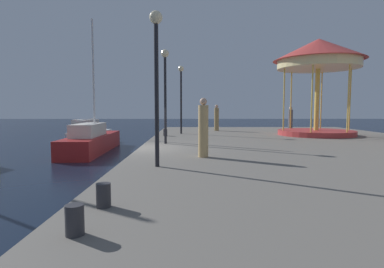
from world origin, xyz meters
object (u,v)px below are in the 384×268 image
at_px(person_near_carousel, 203,129).
at_px(person_mid_promenade, 290,119).
at_px(lamp_post_near_edge, 156,61).
at_px(bollard_center, 75,220).
at_px(person_far_corner, 217,118).
at_px(sailboat_red, 92,141).
at_px(lamp_post_far_end, 181,88).
at_px(motorboat_white, 89,133).
at_px(carousel, 318,63).
at_px(lamp_post_mid_promenade, 165,80).
at_px(bollard_south, 104,195).
at_px(bollard_north, 165,133).

bearing_deg(person_near_carousel, person_mid_promenade, 61.35).
bearing_deg(person_near_carousel, lamp_post_near_edge, -129.25).
distance_m(bollard_center, person_far_corner, 19.16).
distance_m(person_mid_promenade, person_near_carousel, 15.42).
xyz_separation_m(sailboat_red, person_far_corner, (7.47, 5.52, 1.06)).
relative_size(lamp_post_far_end, person_far_corner, 2.26).
bearing_deg(lamp_post_far_end, motorboat_white, 154.30).
relative_size(motorboat_white, carousel, 0.79).
distance_m(sailboat_red, bollard_center, 13.89).
height_order(lamp_post_near_edge, lamp_post_mid_promenade, lamp_post_mid_promenade).
bearing_deg(bollard_south, person_near_carousel, 70.20).
distance_m(lamp_post_near_edge, bollard_center, 5.49).
distance_m(person_mid_promenade, person_far_corner, 5.94).
bearing_deg(bollard_center, person_mid_promenade, 64.89).
xyz_separation_m(carousel, lamp_post_far_end, (-8.33, 1.16, -1.43)).
xyz_separation_m(motorboat_white, lamp_post_near_edge, (6.67, -14.79, 3.14)).
bearing_deg(motorboat_white, bollard_north, -38.95).
height_order(sailboat_red, lamp_post_near_edge, sailboat_red).
bearing_deg(lamp_post_mid_promenade, person_far_corner, 69.58).
distance_m(sailboat_red, lamp_post_near_edge, 10.18).
height_order(person_mid_promenade, person_far_corner, person_far_corner).
relative_size(motorboat_white, person_mid_promenade, 2.60).
height_order(motorboat_white, lamp_post_mid_promenade, lamp_post_mid_promenade).
bearing_deg(lamp_post_far_end, person_mid_promenade, 24.53).
bearing_deg(lamp_post_far_end, lamp_post_near_edge, -91.97).
height_order(carousel, bollard_center, carousel).
distance_m(carousel, bollard_south, 17.15).
bearing_deg(person_near_carousel, lamp_post_mid_promenade, 111.39).
xyz_separation_m(bollard_north, bollard_center, (-0.06, -14.55, 0.00)).
height_order(bollard_south, bollard_center, same).
xyz_separation_m(motorboat_white, bollard_north, (6.15, -4.97, 0.41)).
xyz_separation_m(carousel, bollard_south, (-9.24, -13.83, -4.20)).
bearing_deg(carousel, lamp_post_near_edge, -130.42).
relative_size(bollard_center, person_far_corner, 0.21).
xyz_separation_m(lamp_post_near_edge, person_near_carousel, (1.38, 1.68, -1.99)).
distance_m(carousel, lamp_post_mid_promenade, 10.11).
height_order(sailboat_red, person_far_corner, sailboat_red).
bearing_deg(lamp_post_near_edge, bollard_north, 93.04).
distance_m(carousel, bollard_center, 18.11).
bearing_deg(sailboat_red, bollard_north, 17.23).
bearing_deg(lamp_post_near_edge, person_mid_promenade, 60.05).
height_order(sailboat_red, bollard_north, sailboat_red).
distance_m(lamp_post_far_end, person_far_corner, 4.24).
xyz_separation_m(sailboat_red, bollard_south, (4.02, -12.17, 0.36)).
bearing_deg(motorboat_white, carousel, -16.49).
bearing_deg(lamp_post_mid_promenade, bollard_south, -92.03).
bearing_deg(bollard_center, lamp_post_mid_promenade, 87.87).
relative_size(lamp_post_far_end, person_mid_promenade, 2.46).
xyz_separation_m(lamp_post_far_end, bollard_north, (-0.91, -1.57, -2.77)).
bearing_deg(lamp_post_mid_promenade, bollard_center, -92.13).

